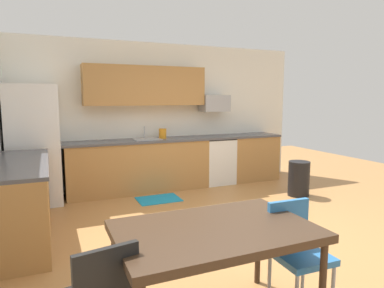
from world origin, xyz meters
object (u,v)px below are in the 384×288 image
Objects in this scene: oven_range at (216,160)px; chair_near_table at (296,246)px; refrigerator at (34,145)px; dining_table at (215,235)px; trash_bin at (299,179)px; microwave at (214,103)px; kettle at (163,134)px.

oven_range is 4.06m from chair_near_table.
refrigerator is at bearing 117.78° from chair_near_table.
chair_near_table is at bearing -0.89° from dining_table.
trash_bin is at bearing -17.27° from refrigerator.
dining_table is 1.65× the size of chair_near_table.
refrigerator is at bearing -176.84° from microwave.
chair_near_table is 1.42× the size of trash_bin.
dining_table is 2.33× the size of trash_bin.
microwave is 2.70× the size of kettle.
dining_table reaches higher than trash_bin.
kettle is at bearing 177.39° from oven_range.
microwave is at bearing 90.00° from oven_range.
refrigerator reaches higher than trash_bin.
trash_bin is at bearing -58.62° from microwave.
microwave is (3.26, 0.18, 0.63)m from refrigerator.
kettle reaches higher than dining_table.
microwave reaches higher than chair_near_table.
trash_bin is at bearing 48.82° from chair_near_table.
oven_range is 1.13m from microwave.
microwave reaches higher than kettle.
dining_table is 4.01m from kettle.
dining_table is 0.75m from chair_near_table.
chair_near_table is (-1.27, -3.85, 0.05)m from oven_range.
refrigerator is 4.40m from trash_bin.
microwave is at bearing 121.38° from trash_bin.
trash_bin is (0.90, -1.47, -1.28)m from microwave.
oven_range is (3.26, 0.08, -0.49)m from refrigerator.
trash_bin is 3.00× the size of kettle.
refrigerator is 3.30m from oven_range.
microwave is 4.50m from dining_table.
refrigerator reaches higher than microwave.
chair_near_table is at bearing -107.83° from microwave.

